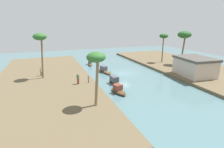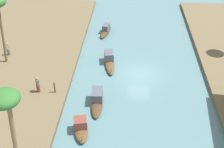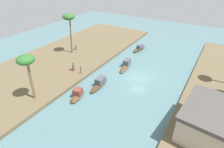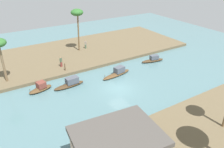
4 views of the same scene
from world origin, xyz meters
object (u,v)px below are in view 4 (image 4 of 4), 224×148
object	(u,v)px
sampan_downstream_large	(41,88)
sampan_open_hull	(153,60)
person_by_mooring	(86,45)
mooring_post	(65,67)
sampan_with_tall_canopy	(117,73)
sampan_with_red_awning	(70,83)
person_on_near_bank	(61,62)
palm_tree_left_near	(77,14)

from	to	relation	value
sampan_downstream_large	sampan_open_hull	world-z (taller)	sampan_downstream_large
person_by_mooring	mooring_post	distance (m)	9.94
sampan_open_hull	mooring_post	bearing A→B (deg)	-3.38
sampan_with_tall_canopy	mooring_post	size ratio (longest dim) A/B	4.58
sampan_with_red_awning	person_by_mooring	size ratio (longest dim) A/B	2.75
sampan_open_hull	person_on_near_bank	distance (m)	15.57
person_on_near_bank	mooring_post	world-z (taller)	person_on_near_bank
person_by_mooring	palm_tree_left_near	bearing A→B (deg)	-128.85
sampan_with_tall_canopy	sampan_with_red_awning	bearing A→B (deg)	-13.71
sampan_downstream_large	palm_tree_left_near	size ratio (longest dim) A/B	0.44
sampan_with_tall_canopy	palm_tree_left_near	distance (m)	13.51
mooring_post	palm_tree_left_near	size ratio (longest dim) A/B	0.15
sampan_with_red_awning	palm_tree_left_near	xyz separation A→B (m)	(-6.30, -10.94, 6.84)
sampan_with_red_awning	palm_tree_left_near	bearing A→B (deg)	-123.08
palm_tree_left_near	sampan_open_hull	bearing A→B (deg)	130.99
sampan_downstream_large	mooring_post	world-z (taller)	mooring_post
sampan_with_tall_canopy	mooring_post	xyz separation A→B (m)	(6.52, -4.90, 0.59)
sampan_with_red_awning	sampan_with_tall_canopy	size ratio (longest dim) A/B	0.84
sampan_downstream_large	sampan_with_red_awning	size ratio (longest dim) A/B	0.77
sampan_open_hull	person_by_mooring	distance (m)	13.39
sampan_with_red_awning	mooring_post	bearing A→B (deg)	-104.81
sampan_downstream_large	sampan_with_red_awning	world-z (taller)	sampan_with_red_awning
person_by_mooring	palm_tree_left_near	world-z (taller)	palm_tree_left_near
sampan_open_hull	sampan_with_tall_canopy	size ratio (longest dim) A/B	0.81
sampan_with_red_awning	sampan_open_hull	world-z (taller)	sampan_with_red_awning
sampan_open_hull	person_on_near_bank	world-z (taller)	person_on_near_bank
sampan_open_hull	person_by_mooring	world-z (taller)	person_by_mooring
person_by_mooring	mooring_post	size ratio (longest dim) A/B	1.40
sampan_open_hull	person_on_near_bank	xyz separation A→B (m)	(14.55, -5.48, 0.80)
sampan_downstream_large	palm_tree_left_near	bearing A→B (deg)	-148.55
sampan_open_hull	sampan_downstream_large	bearing A→B (deg)	9.70
sampan_with_red_awning	person_by_mooring	bearing A→B (deg)	-127.49
sampan_open_hull	person_by_mooring	bearing A→B (deg)	-43.76
sampan_open_hull	sampan_with_tall_canopy	xyz separation A→B (m)	(8.03, 1.07, 0.04)
sampan_with_red_awning	sampan_open_hull	bearing A→B (deg)	178.48
sampan_downstream_large	person_by_mooring	distance (m)	15.62
sampan_with_tall_canopy	person_on_near_bank	size ratio (longest dim) A/B	3.14
person_on_near_bank	person_by_mooring	bearing A→B (deg)	-177.56
sampan_open_hull	sampan_with_tall_canopy	bearing A→B (deg)	18.96
sampan_downstream_large	person_on_near_bank	size ratio (longest dim) A/B	2.04
sampan_open_hull	person_by_mooring	xyz separation A→B (m)	(7.64, -10.97, 0.77)
sampan_downstream_large	person_on_near_bank	bearing A→B (deg)	-146.77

